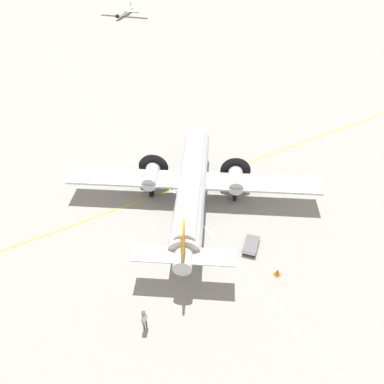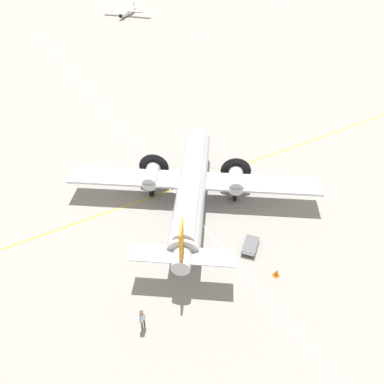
# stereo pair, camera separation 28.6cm
# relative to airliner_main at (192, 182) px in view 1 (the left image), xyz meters

# --- Properties ---
(ground_plane) EXTENTS (300.00, 300.00, 0.00)m
(ground_plane) POSITION_rel_airliner_main_xyz_m (-0.23, -0.33, -2.47)
(ground_plane) COLOR gray
(apron_line_eastwest) EXTENTS (120.00, 0.16, 0.01)m
(apron_line_eastwest) POSITION_rel_airliner_main_xyz_m (-0.23, 2.68, -2.46)
(apron_line_eastwest) COLOR gold
(apron_line_eastwest) RESTS_ON ground_plane
(apron_line_northsouth) EXTENTS (0.16, 120.00, 0.01)m
(apron_line_northsouth) POSITION_rel_airliner_main_xyz_m (-0.70, -0.33, -2.46)
(apron_line_northsouth) COLOR silver
(apron_line_northsouth) RESTS_ON ground_plane
(airliner_main) EXTENTS (20.21, 18.06, 5.60)m
(airliner_main) POSITION_rel_airliner_main_xyz_m (0.00, 0.00, 0.00)
(airliner_main) COLOR silver
(airliner_main) RESTS_ON ground_plane
(crew_foreground) EXTENTS (0.53, 0.38, 1.71)m
(crew_foreground) POSITION_rel_airliner_main_xyz_m (-9.14, -9.34, -1.40)
(crew_foreground) COLOR #473D2D
(crew_foreground) RESTS_ON ground_plane
(suitcase_near_door) EXTENTS (0.37, 0.19, 0.49)m
(suitcase_near_door) POSITION_rel_airliner_main_xyz_m (-1.56, -6.53, -2.24)
(suitcase_near_door) COLOR #47331E
(suitcase_near_door) RESTS_ON ground_plane
(baggage_cart) EXTENTS (2.39, 2.29, 0.56)m
(baggage_cart) POSITION_rel_airliner_main_xyz_m (1.24, -7.21, -2.19)
(baggage_cart) COLOR #56565B
(baggage_cart) RESTS_ON ground_plane
(light_aircraft_distant) EXTENTS (8.89, 9.09, 2.17)m
(light_aircraft_distant) POSITION_rel_airliner_main_xyz_m (20.27, 64.88, -1.59)
(light_aircraft_distant) COLOR white
(light_aircraft_distant) RESTS_ON ground_plane
(traffic_cone) EXTENTS (0.48, 0.48, 0.63)m
(traffic_cone) POSITION_rel_airliner_main_xyz_m (1.25, -10.40, -2.17)
(traffic_cone) COLOR orange
(traffic_cone) RESTS_ON ground_plane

